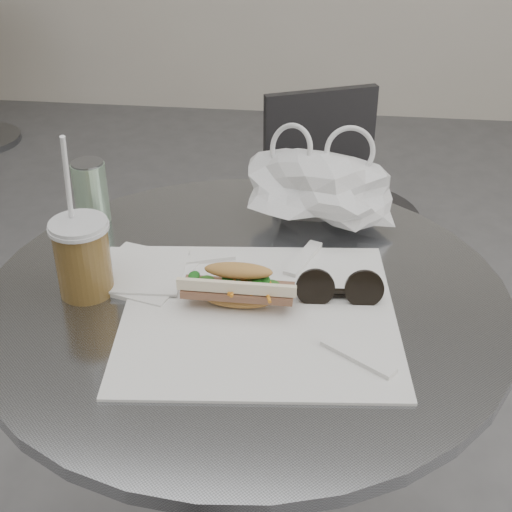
# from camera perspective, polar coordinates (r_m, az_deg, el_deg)

# --- Properties ---
(cafe_table) EXTENTS (0.76, 0.76, 0.74)m
(cafe_table) POSITION_cam_1_polar(r_m,az_deg,el_deg) (1.20, -0.71, -13.67)
(cafe_table) COLOR slate
(cafe_table) RESTS_ON ground
(chair_far) EXTENTS (0.41, 0.44, 0.74)m
(chair_far) POSITION_cam_1_polar(r_m,az_deg,el_deg) (1.92, 6.27, 0.21)
(chair_far) COLOR #2D2C2F
(chair_far) RESTS_ON ground
(sandwich_paper) EXTENTS (0.41, 0.39, 0.00)m
(sandwich_paper) POSITION_cam_1_polar(r_m,az_deg,el_deg) (0.98, 0.23, -4.64)
(sandwich_paper) COLOR white
(sandwich_paper) RESTS_ON cafe_table
(banh_mi) EXTENTS (0.19, 0.07, 0.06)m
(banh_mi) POSITION_cam_1_polar(r_m,az_deg,el_deg) (0.98, -1.43, -2.44)
(banh_mi) COLOR #C37E49
(banh_mi) RESTS_ON sandwich_paper
(iced_coffee) EXTENTS (0.08, 0.08, 0.24)m
(iced_coffee) POSITION_cam_1_polar(r_m,az_deg,el_deg) (1.03, -13.70, -0.02)
(iced_coffee) COLOR brown
(iced_coffee) RESTS_ON cafe_table
(sunglasses) EXTENTS (0.12, 0.03, 0.06)m
(sunglasses) POSITION_cam_1_polar(r_m,az_deg,el_deg) (1.00, 6.68, -2.75)
(sunglasses) COLOR black
(sunglasses) RESTS_ON cafe_table
(plastic_bag) EXTENTS (0.27, 0.23, 0.12)m
(plastic_bag) POSITION_cam_1_polar(r_m,az_deg,el_deg) (1.19, 4.99, 5.30)
(plastic_bag) COLOR silver
(plastic_bag) RESTS_ON cafe_table
(napkin_stack) EXTENTS (0.17, 0.17, 0.01)m
(napkin_stack) POSITION_cam_1_polar(r_m,az_deg,el_deg) (1.07, -9.10, -1.31)
(napkin_stack) COLOR white
(napkin_stack) RESTS_ON cafe_table
(drink_can) EXTENTS (0.06, 0.06, 0.11)m
(drink_can) POSITION_cam_1_polar(r_m,az_deg,el_deg) (1.22, -13.07, 5.01)
(drink_can) COLOR #599860
(drink_can) RESTS_ON cafe_table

